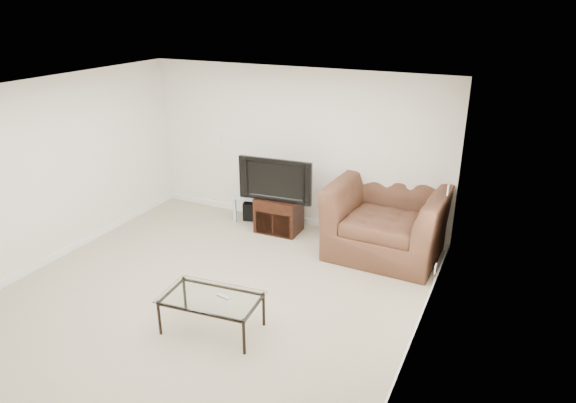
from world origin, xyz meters
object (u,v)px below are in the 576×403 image
at_px(side_table, 251,207).
at_px(recliner, 388,208).
at_px(television, 278,178).
at_px(subwoofer, 253,210).
at_px(coffee_table, 212,313).
at_px(tv_stand, 279,214).

distance_m(side_table, recliner, 2.40).
bearing_deg(recliner, television, -177.17).
height_order(subwoofer, recliner, recliner).
height_order(subwoofer, coffee_table, coffee_table).
relative_size(side_table, subwoofer, 1.57).
height_order(side_table, recliner, recliner).
height_order(television, subwoofer, television).
height_order(tv_stand, recliner, recliner).
relative_size(recliner, coffee_table, 1.47).
relative_size(tv_stand, recliner, 0.42).
distance_m(tv_stand, side_table, 0.67).
xyz_separation_m(television, recliner, (1.72, 0.03, -0.20)).
distance_m(side_table, coffee_table, 3.09).
relative_size(subwoofer, recliner, 0.18).
xyz_separation_m(tv_stand, side_table, (-0.63, 0.23, -0.06)).
xyz_separation_m(recliner, coffee_table, (-1.23, -2.65, -0.48)).
bearing_deg(subwoofer, tv_stand, -22.72).
bearing_deg(television, side_table, 153.08).
distance_m(recliner, coffee_table, 2.96).
bearing_deg(coffee_table, subwoofer, 110.55).
height_order(tv_stand, subwoofer, tv_stand).
distance_m(tv_stand, recliner, 1.77).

